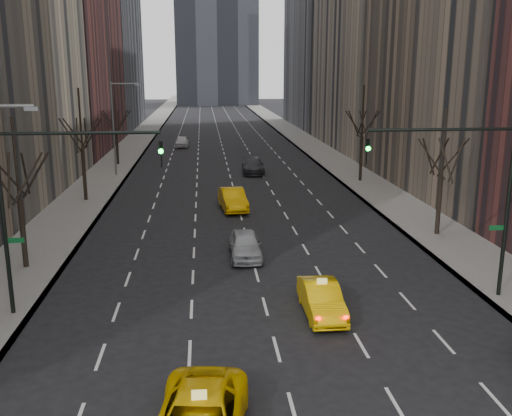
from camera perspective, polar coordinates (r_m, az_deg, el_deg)
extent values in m
cube|color=slate|center=(82.60, -12.06, 6.28)|extent=(4.50, 320.00, 0.15)
cube|color=slate|center=(83.36, 5.02, 6.59)|extent=(4.50, 320.00, 0.15)
cylinder|color=black|center=(31.96, -22.26, -2.41)|extent=(0.28, 0.28, 3.57)
cylinder|color=black|center=(31.18, -22.91, 4.52)|extent=(0.16, 0.16, 4.25)
cylinder|color=black|center=(32.07, -22.06, 3.20)|extent=(0.42, 1.80, 2.52)
cylinder|color=black|center=(31.36, -21.19, 3.06)|extent=(1.74, 0.72, 2.52)
cylinder|color=black|center=(30.60, -21.88, 2.76)|extent=(1.46, 1.25, 2.52)
cylinder|color=black|center=(30.57, -23.48, 2.60)|extent=(0.42, 1.80, 2.52)
cylinder|color=black|center=(32.04, -23.59, 3.05)|extent=(1.46, 1.25, 2.52)
cylinder|color=black|center=(47.06, -16.79, 3.18)|extent=(0.28, 0.28, 3.99)
cylinder|color=black|center=(46.51, -17.16, 8.48)|extent=(0.16, 0.16, 4.75)
cylinder|color=black|center=(47.42, -16.69, 7.21)|extent=(0.42, 1.80, 2.52)
cylinder|color=black|center=(46.75, -16.02, 7.17)|extent=(1.74, 0.72, 2.52)
cylinder|color=black|center=(45.95, -16.39, 7.04)|extent=(1.46, 1.25, 2.52)
cylinder|color=black|center=(45.83, -17.46, 6.95)|extent=(0.42, 1.80, 2.52)
cylinder|color=black|center=(46.50, -18.12, 6.99)|extent=(1.74, 0.72, 2.52)
cylinder|color=black|center=(47.29, -17.72, 7.12)|extent=(1.46, 1.25, 2.52)
cylinder|color=black|center=(64.64, -13.71, 5.79)|extent=(0.28, 0.28, 3.36)
cylinder|color=black|center=(64.27, -13.89, 9.04)|extent=(0.16, 0.16, 4.00)
cylinder|color=black|center=(65.14, -13.62, 8.43)|extent=(0.42, 1.80, 2.52)
cylinder|color=black|center=(64.51, -13.10, 8.41)|extent=(1.74, 0.72, 2.52)
cylinder|color=black|center=(63.69, -13.33, 8.34)|extent=(1.46, 1.25, 2.52)
cylinder|color=black|center=(63.52, -14.10, 8.28)|extent=(0.42, 1.80, 2.52)
cylinder|color=black|center=(64.16, -14.61, 8.30)|extent=(1.74, 0.72, 2.52)
cylinder|color=black|center=(64.97, -14.36, 8.38)|extent=(1.46, 1.25, 2.52)
cylinder|color=black|center=(37.37, 17.81, 0.18)|extent=(0.28, 0.28, 3.57)
cylinder|color=black|center=(36.70, 18.25, 6.13)|extent=(0.16, 0.16, 4.25)
cylinder|color=black|center=(37.65, 17.85, 4.95)|extent=(0.42, 1.80, 2.52)
cylinder|color=black|center=(37.41, 19.11, 4.80)|extent=(1.74, 0.72, 2.52)
cylinder|color=black|center=(36.59, 19.44, 4.60)|extent=(1.46, 1.25, 2.52)
cylinder|color=black|center=(35.99, 18.46, 4.53)|extent=(0.42, 1.80, 2.52)
cylinder|color=black|center=(36.24, 17.15, 4.69)|extent=(1.74, 0.72, 2.52)
cylinder|color=black|center=(37.07, 16.88, 4.89)|extent=(1.46, 1.25, 2.52)
cylinder|color=black|center=(54.03, 10.45, 4.82)|extent=(0.28, 0.28, 3.99)
cylinder|color=black|center=(53.56, 10.65, 9.44)|extent=(0.16, 0.16, 4.75)
cylinder|color=black|center=(54.50, 10.51, 8.31)|extent=(0.42, 1.80, 2.52)
cylinder|color=black|center=(54.15, 11.35, 8.24)|extent=(1.74, 0.72, 2.52)
cylinder|color=black|center=(53.30, 11.45, 8.15)|extent=(1.46, 1.25, 2.52)
cylinder|color=black|center=(52.79, 10.69, 8.14)|extent=(0.42, 1.80, 2.52)
cylinder|color=black|center=(53.15, 9.84, 8.21)|extent=(1.74, 0.72, 2.52)
cylinder|color=black|center=(54.00, 9.76, 8.29)|extent=(1.46, 1.25, 2.52)
cylinder|color=black|center=(25.53, -23.92, -1.28)|extent=(0.18, 0.18, 8.00)
cylinder|color=black|center=(24.05, -17.34, 7.17)|extent=(6.50, 0.14, 0.14)
imported|color=black|center=(23.70, -9.45, 5.32)|extent=(0.18, 0.22, 1.10)
sphere|color=#0CFF33|center=(23.50, -9.50, 5.62)|extent=(0.20, 0.20, 0.20)
cube|color=#0C5926|center=(25.61, -22.90, -2.99)|extent=(0.70, 0.04, 0.22)
cylinder|color=black|center=(27.63, 23.82, -0.20)|extent=(0.18, 0.18, 8.00)
cylinder|color=black|center=(25.62, 18.18, 7.47)|extent=(6.50, 0.14, 0.14)
imported|color=black|center=(24.62, 11.03, 5.56)|extent=(0.18, 0.22, 1.10)
sphere|color=#0CFF33|center=(24.43, 11.16, 5.84)|extent=(0.20, 0.20, 0.20)
cube|color=#0C5926|center=(27.62, 22.94, -1.84)|extent=(0.70, 0.04, 0.22)
cube|color=slate|center=(22.30, -21.51, 9.23)|extent=(0.50, 0.22, 0.15)
cylinder|color=slate|center=(57.33, -14.05, 7.66)|extent=(0.16, 0.16, 9.00)
cylinder|color=slate|center=(56.89, -12.99, 12.02)|extent=(2.60, 0.14, 0.14)
cube|color=slate|center=(56.75, -11.75, 11.98)|extent=(0.50, 0.22, 0.15)
imported|color=#FFC305|center=(24.76, 6.57, -9.03)|extent=(1.50, 4.25, 1.40)
imported|color=#AAADB2|center=(31.82, -1.07, -3.69)|extent=(1.76, 4.31, 1.46)
imported|color=#FDB305|center=(42.69, -2.34, 0.89)|extent=(2.20, 4.99, 1.59)
imported|color=#2C2C31|center=(58.02, -0.30, 4.27)|extent=(2.39, 5.44, 1.55)
imported|color=silver|center=(78.58, -7.41, 6.59)|extent=(1.89, 4.42, 1.49)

